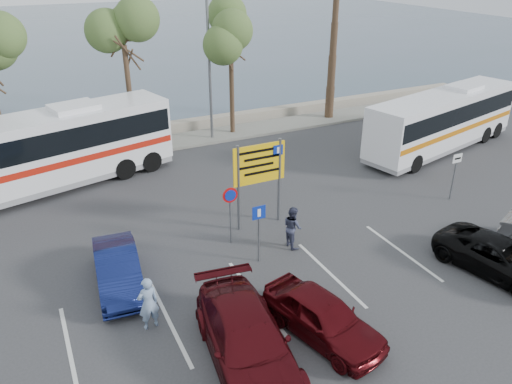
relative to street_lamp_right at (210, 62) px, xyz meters
name	(u,v)px	position (x,y,z in m)	size (l,w,h in m)	color
ground	(274,271)	(-3.00, -13.52, -4.60)	(120.00, 120.00, 0.00)	#353537
kerb_strip	(161,144)	(-3.00, 0.48, -4.52)	(44.00, 2.40, 0.15)	gray
seawall	(152,130)	(-3.00, 2.48, -4.30)	(48.00, 0.80, 0.60)	gray
sea	(64,35)	(-3.00, 46.48, -4.59)	(140.00, 140.00, 0.00)	#3B525F
tree_mid	(122,27)	(-4.50, 0.48, 2.06)	(3.20, 3.20, 8.00)	#382619
tree_right	(230,30)	(1.50, 0.48, 1.57)	(3.20, 3.20, 7.40)	#382619
street_lamp_right	(210,62)	(0.00, 0.00, 0.00)	(0.45, 1.15, 8.01)	slate
direction_sign	(259,170)	(-2.00, -10.32, -2.17)	(2.20, 0.12, 3.60)	slate
sign_no_stop	(230,206)	(-3.60, -11.13, -3.02)	(0.60, 0.08, 2.35)	slate
sign_parking	(259,226)	(-3.20, -12.73, -3.13)	(0.50, 0.07, 2.25)	slate
sign_taxi	(455,170)	(6.80, -12.03, -3.18)	(0.50, 0.07, 2.20)	slate
lane_markings	(257,295)	(-4.14, -14.52, -4.60)	(12.02, 4.20, 0.01)	silver
coach_bus_left	(41,155)	(-9.50, -3.02, -2.84)	(12.44, 5.50, 3.80)	white
coach_bus_right	(442,122)	(10.95, -7.02, -3.01)	(11.21, 4.85, 3.42)	white
car_blue	(118,269)	(-8.05, -12.02, -3.95)	(1.38, 3.95, 1.30)	#101A4E
car_maroon	(247,341)	(-5.65, -17.02, -3.86)	(2.08, 5.12, 1.49)	#480C10
car_red	(323,317)	(-3.25, -17.02, -3.92)	(1.60, 3.99, 1.36)	#4D0B0F
suv_black	(500,257)	(4.00, -17.02, -3.98)	(2.06, 4.47, 1.24)	black
pedestrian_near	(148,303)	(-7.66, -14.47, -3.73)	(0.64, 0.42, 1.74)	#8098BA
pedestrian_far	(293,227)	(-1.60, -12.35, -3.77)	(0.80, 0.62, 1.65)	#363951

